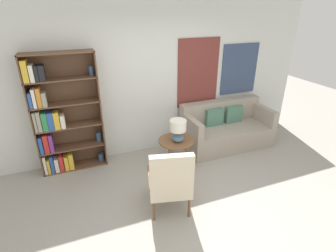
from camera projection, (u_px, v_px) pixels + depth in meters
ground_plane at (199, 214)px, 3.58m from camera, size 14.00×14.00×0.00m
wall_back at (153, 81)px, 4.74m from camera, size 6.40×0.08×2.70m
bookshelf at (58, 119)px, 4.21m from camera, size 1.06×0.30×1.98m
armchair at (170, 180)px, 3.42m from camera, size 0.68×0.73×0.97m
couch at (225, 129)px, 5.26m from camera, size 1.73×0.82×0.87m
side_table at (176, 142)px, 4.44m from camera, size 0.60×0.60×0.53m
table_lamp at (178, 129)px, 4.27m from camera, size 0.27×0.27×0.39m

